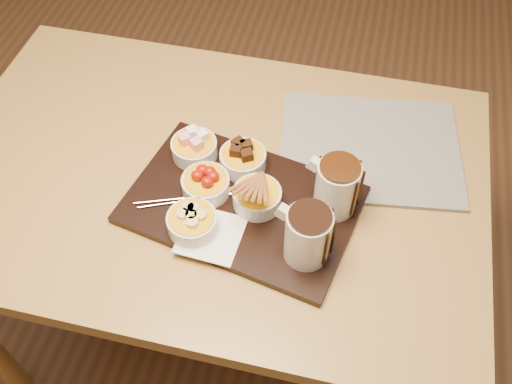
% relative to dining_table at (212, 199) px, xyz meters
% --- Properties ---
extents(ground, '(5.00, 5.00, 0.00)m').
position_rel_dining_table_xyz_m(ground, '(0.00, 0.00, -0.65)').
color(ground, '#55351D').
rests_on(ground, ground).
extents(dining_table, '(1.20, 0.80, 0.75)m').
position_rel_dining_table_xyz_m(dining_table, '(0.00, 0.00, 0.00)').
color(dining_table, '#A27D3C').
rests_on(dining_table, ground).
extents(serving_board, '(0.51, 0.39, 0.02)m').
position_rel_dining_table_xyz_m(serving_board, '(0.09, -0.08, 0.11)').
color(serving_board, black).
rests_on(serving_board, dining_table).
extents(napkin, '(0.13, 0.13, 0.00)m').
position_rel_dining_table_xyz_m(napkin, '(0.05, -0.17, 0.12)').
color(napkin, white).
rests_on(napkin, serving_board).
extents(bowl_marshmallows, '(0.10, 0.10, 0.04)m').
position_rel_dining_table_xyz_m(bowl_marshmallows, '(-0.04, 0.03, 0.14)').
color(bowl_marshmallows, silver).
rests_on(bowl_marshmallows, serving_board).
extents(bowl_cake, '(0.10, 0.10, 0.04)m').
position_rel_dining_table_xyz_m(bowl_cake, '(0.07, 0.02, 0.14)').
color(bowl_cake, silver).
rests_on(bowl_cake, serving_board).
extents(bowl_strawberries, '(0.10, 0.10, 0.04)m').
position_rel_dining_table_xyz_m(bowl_strawberries, '(0.01, -0.07, 0.14)').
color(bowl_strawberries, silver).
rests_on(bowl_strawberries, serving_board).
extents(bowl_biscotti, '(0.10, 0.10, 0.04)m').
position_rel_dining_table_xyz_m(bowl_biscotti, '(0.12, -0.07, 0.14)').
color(bowl_biscotti, silver).
rests_on(bowl_biscotti, serving_board).
extents(bowl_bananas, '(0.10, 0.10, 0.04)m').
position_rel_dining_table_xyz_m(bowl_bananas, '(0.01, -0.16, 0.14)').
color(bowl_bananas, silver).
rests_on(bowl_bananas, serving_board).
extents(pitcher_dark_chocolate, '(0.10, 0.10, 0.12)m').
position_rel_dining_table_xyz_m(pitcher_dark_chocolate, '(0.24, -0.17, 0.18)').
color(pitcher_dark_chocolate, silver).
rests_on(pitcher_dark_chocolate, serving_board).
extents(pitcher_milk_chocolate, '(0.10, 0.10, 0.12)m').
position_rel_dining_table_xyz_m(pitcher_milk_chocolate, '(0.28, -0.04, 0.18)').
color(pitcher_milk_chocolate, silver).
rests_on(pitcher_milk_chocolate, serving_board).
extents(fondue_skewers, '(0.12, 0.25, 0.01)m').
position_rel_dining_table_xyz_m(fondue_skewers, '(-0.00, -0.09, 0.12)').
color(fondue_skewers, silver).
rests_on(fondue_skewers, serving_board).
extents(newspaper, '(0.44, 0.37, 0.01)m').
position_rel_dining_table_xyz_m(newspaper, '(0.33, 0.15, 0.10)').
color(newspaper, beige).
rests_on(newspaper, dining_table).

